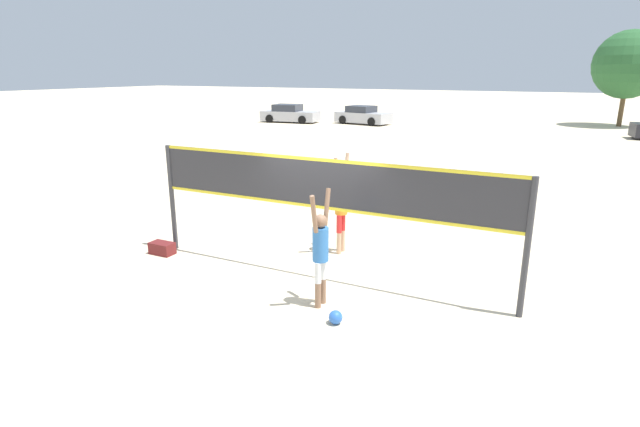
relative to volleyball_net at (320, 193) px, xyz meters
name	(u,v)px	position (x,y,z in m)	size (l,w,h in m)	color
ground_plane	(320,277)	(0.00, 0.00, -1.75)	(200.00, 200.00, 0.00)	beige
volleyball_net	(320,193)	(0.00, 0.00, 0.00)	(7.67, 0.11, 2.42)	#38383D
player_spiker	(321,247)	(0.57, -1.13, -0.66)	(0.28, 0.70, 2.08)	#8C664C
player_blocker	(341,202)	(-0.21, 1.48, -0.56)	(0.28, 0.72, 2.26)	tan
volleyball	(336,317)	(1.10, -1.63, -1.64)	(0.23, 0.23, 0.23)	blue
gear_bag	(162,248)	(-3.80, -0.43, -1.62)	(0.55, 0.32, 0.27)	maroon
parked_car_mid	(290,114)	(-16.22, 27.00, -1.11)	(4.72, 2.41, 1.42)	#B7B7BC
parked_car_far	(363,116)	(-10.43, 28.37, -1.12)	(4.53, 2.64, 1.39)	#B7B7BC
tree_left_cluster	(629,65)	(7.36, 35.30, 2.68)	(4.88, 4.88, 6.88)	brown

